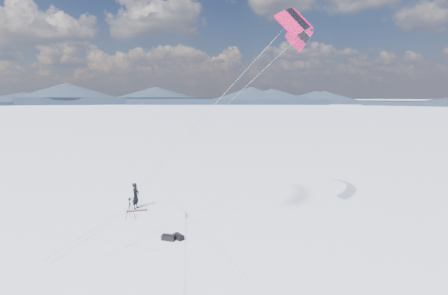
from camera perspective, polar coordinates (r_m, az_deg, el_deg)
The scene contains 9 objects.
ground at distance 22.53m, azimuth -14.53°, elevation -12.51°, with size 1800.00×1800.00×0.00m, color white.
horizon_hills at distance 21.53m, azimuth -14.89°, elevation -4.07°, with size 704.47×706.88×8.46m.
snow_tracks at distance 22.33m, azimuth -13.86°, elevation -12.67°, with size 17.62×10.25×0.01m.
snowkiter at distance 25.04m, azimuth -15.17°, elevation -10.31°, with size 0.70×0.46×1.93m, color black.
snowboard at distance 24.52m, azimuth -15.08°, elevation -10.68°, with size 1.46×0.27×0.04m, color #84174F.
tripod at distance 22.84m, azimuth -16.22°, elevation -9.78°, with size 0.71×0.69×1.45m.
gear_bag_a at distance 19.51m, azimuth -9.72°, elevation -15.33°, with size 0.84×0.49×0.35m.
gear_bag_b at distance 19.57m, azimuth -7.98°, elevation -15.25°, with size 0.79×0.60×0.32m.
power_kite at distance 20.57m, azimuth 12.85°, elevation 19.88°, with size 12.27×6.08×11.68m.
Camera 1 is at (13.77, -15.84, 8.18)m, focal length 26.00 mm.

